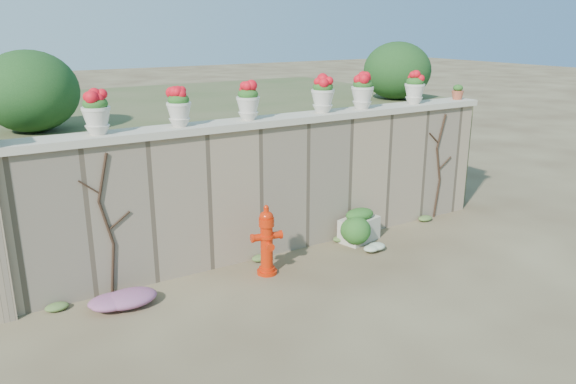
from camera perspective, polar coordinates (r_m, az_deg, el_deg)
ground at (r=7.63m, az=6.12°, el=-10.05°), size 80.00×80.00×0.00m
stone_wall at (r=8.66m, az=-0.94°, el=0.44°), size 8.00×0.40×2.00m
wall_cap at (r=8.42m, az=-0.98°, el=7.32°), size 8.10×0.52×0.10m
raised_fill at (r=11.44m, az=-9.19°, el=4.28°), size 9.00×6.00×2.00m
back_shrub_left at (r=8.46m, az=-24.77°, el=9.27°), size 1.30×1.30×1.10m
back_shrub_right at (r=11.35m, az=11.03°, el=12.01°), size 1.30×1.30×1.10m
vine_left at (r=7.51m, az=-17.89°, el=-3.05°), size 0.60×0.04×1.91m
vine_right at (r=10.47m, az=15.08°, el=2.70°), size 0.60×0.04×1.91m
fire_hydrant at (r=7.91m, az=-2.18°, el=-4.89°), size 0.44×0.31×1.02m
planter_box at (r=9.27m, az=7.24°, el=-3.42°), size 0.73×0.53×0.55m
green_shrub at (r=9.09m, az=7.21°, el=-3.55°), size 0.62×0.56×0.59m
magenta_clump at (r=7.49m, az=-16.80°, el=-10.21°), size 0.94×0.63×0.25m
white_flowers at (r=8.89m, az=8.87°, el=-5.57°), size 0.47×0.38×0.17m
urn_pot_0 at (r=7.40m, az=-18.91°, el=7.65°), size 0.35×0.35×0.55m
urn_pot_1 at (r=7.71m, az=-11.02°, el=8.44°), size 0.33×0.33×0.52m
urn_pot_2 at (r=8.13m, az=-4.08°, el=9.16°), size 0.34×0.34×0.53m
urn_pot_3 at (r=8.80m, az=3.56°, el=9.88°), size 0.36×0.36×0.57m
urn_pot_4 at (r=9.27m, az=7.57°, el=10.12°), size 0.36×0.36×0.57m
urn_pot_5 at (r=10.03m, az=12.75°, el=10.28°), size 0.35×0.35×0.54m
terracotta_pot at (r=10.82m, az=16.85°, el=9.63°), size 0.22×0.22×0.26m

